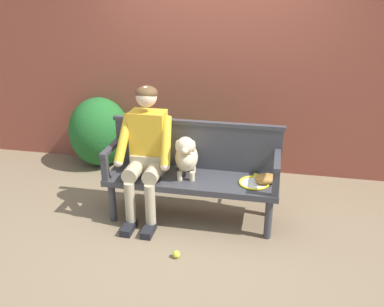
# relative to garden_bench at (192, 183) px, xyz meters

# --- Properties ---
(ground_plane) EXTENTS (40.00, 40.00, 0.00)m
(ground_plane) POSITION_rel_garden_bench_xyz_m (0.00, 0.00, -0.40)
(ground_plane) COLOR #7A664C
(brick_garden_fence) EXTENTS (8.00, 0.30, 2.40)m
(brick_garden_fence) POSITION_rel_garden_bench_xyz_m (0.00, 1.42, 0.80)
(brick_garden_fence) COLOR brown
(brick_garden_fence) RESTS_ON ground
(hedge_bush_mid_left) EXTENTS (0.76, 0.76, 0.88)m
(hedge_bush_mid_left) POSITION_rel_garden_bench_xyz_m (-1.43, 1.09, 0.04)
(hedge_bush_mid_left) COLOR #1E5B23
(hedge_bush_mid_left) RESTS_ON ground
(hedge_bush_far_left) EXTENTS (1.07, 1.02, 0.57)m
(hedge_bush_far_left) POSITION_rel_garden_bench_xyz_m (-0.27, 1.03, -0.12)
(hedge_bush_far_left) COLOR #1E5B23
(hedge_bush_far_left) RESTS_ON ground
(garden_bench) EXTENTS (1.68, 0.53, 0.46)m
(garden_bench) POSITION_rel_garden_bench_xyz_m (0.00, 0.00, 0.00)
(garden_bench) COLOR #38383D
(garden_bench) RESTS_ON ground
(bench_backrest) EXTENTS (1.72, 0.06, 0.50)m
(bench_backrest) POSITION_rel_garden_bench_xyz_m (0.00, 0.23, 0.31)
(bench_backrest) COLOR #38383D
(bench_backrest) RESTS_ON garden_bench
(bench_armrest_left_end) EXTENTS (0.06, 0.53, 0.28)m
(bench_armrest_left_end) POSITION_rel_garden_bench_xyz_m (-0.80, -0.09, 0.26)
(bench_armrest_left_end) COLOR #38383D
(bench_armrest_left_end) RESTS_ON garden_bench
(bench_armrest_right_end) EXTENTS (0.06, 0.53, 0.28)m
(bench_armrest_right_end) POSITION_rel_garden_bench_xyz_m (0.80, -0.09, 0.26)
(bench_armrest_right_end) COLOR #38383D
(bench_armrest_right_end) RESTS_ON garden_bench
(person_seated) EXTENTS (0.56, 0.66, 1.33)m
(person_seated) POSITION_rel_garden_bench_xyz_m (-0.45, -0.02, 0.33)
(person_seated) COLOR black
(person_seated) RESTS_ON ground
(dog_on_bench) EXTENTS (0.26, 0.46, 0.46)m
(dog_on_bench) POSITION_rel_garden_bench_xyz_m (-0.05, -0.02, 0.29)
(dog_on_bench) COLOR beige
(dog_on_bench) RESTS_ON garden_bench
(tennis_racket) EXTENTS (0.30, 0.56, 0.03)m
(tennis_racket) POSITION_rel_garden_bench_xyz_m (0.60, 0.00, 0.07)
(tennis_racket) COLOR yellow
(tennis_racket) RESTS_ON garden_bench
(baseball_glove) EXTENTS (0.28, 0.26, 0.09)m
(baseball_glove) POSITION_rel_garden_bench_xyz_m (0.71, 0.02, 0.10)
(baseball_glove) COLOR #9E6B2D
(baseball_glove) RESTS_ON garden_bench
(tennis_ball) EXTENTS (0.07, 0.07, 0.07)m
(tennis_ball) POSITION_rel_garden_bench_xyz_m (0.00, -0.68, -0.36)
(tennis_ball) COLOR #CCDB33
(tennis_ball) RESTS_ON ground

